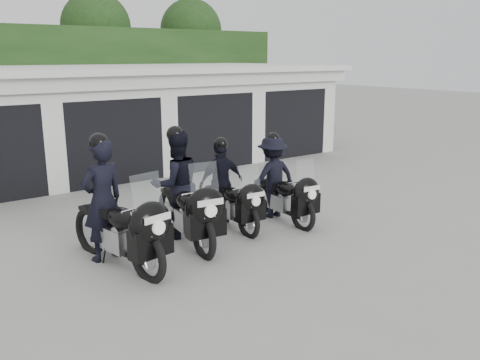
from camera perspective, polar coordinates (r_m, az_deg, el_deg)
ground at (r=9.12m, az=0.39°, el=-7.29°), size 80.00×80.00×0.00m
garage_block at (r=15.82m, az=-17.54°, el=6.44°), size 16.40×6.80×2.96m
background_vegetation at (r=20.47m, az=-21.44°, el=11.47°), size 20.00×3.90×5.80m
police_bike_a at (r=8.25m, az=-13.87°, el=-3.67°), size 1.01×2.47×2.17m
police_bike_b at (r=9.16m, az=-6.63°, el=-1.36°), size 1.07×2.44×2.13m
police_bike_c at (r=9.94m, az=-1.61°, el=-0.90°), size 1.01×2.06×1.79m
police_bike_d at (r=10.37m, az=4.20°, el=-0.19°), size 1.13×2.10×1.83m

